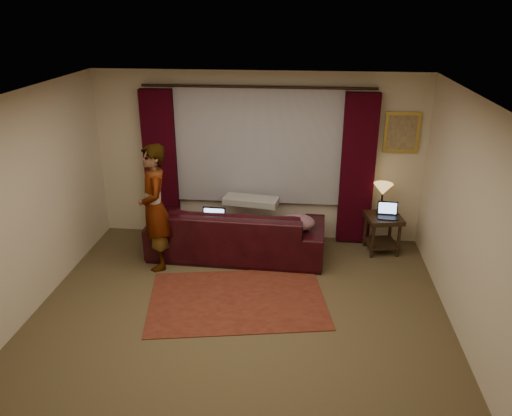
{
  "coord_description": "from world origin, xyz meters",
  "views": [
    {
      "loc": [
        0.71,
        -4.81,
        3.48
      ],
      "look_at": [
        0.1,
        1.2,
        1.0
      ],
      "focal_mm": 35.0,
      "sensor_mm": 36.0,
      "label": 1
    }
  ],
  "objects": [
    {
      "name": "sofa",
      "position": [
        -0.25,
        1.8,
        0.52
      ],
      "size": [
        2.6,
        1.2,
        1.03
      ],
      "primitive_type": "imported",
      "rotation": [
        0.0,
        0.0,
        3.11
      ],
      "color": "black",
      "rests_on": "floor"
    },
    {
      "name": "laptop_table",
      "position": [
        1.95,
        2.04,
        0.69
      ],
      "size": [
        0.31,
        0.34,
        0.21
      ],
      "primitive_type": null,
      "rotation": [
        0.0,
        0.0,
        -0.07
      ],
      "color": "black",
      "rests_on": "end_table"
    },
    {
      "name": "sheer_curtain",
      "position": [
        0.0,
        2.44,
        1.5
      ],
      "size": [
        2.5,
        0.05,
        1.8
      ],
      "primitive_type": "cube",
      "color": "#9E9EA5",
      "rests_on": "wall_back"
    },
    {
      "name": "drape_left",
      "position": [
        -1.5,
        2.39,
        1.18
      ],
      "size": [
        0.5,
        0.14,
        2.3
      ],
      "primitive_type": "cube",
      "color": "black",
      "rests_on": "floor"
    },
    {
      "name": "wall_right",
      "position": [
        2.5,
        0.0,
        1.3
      ],
      "size": [
        0.02,
        5.0,
        2.6
      ],
      "primitive_type": "cube",
      "color": "beige",
      "rests_on": "ground"
    },
    {
      "name": "drape_right",
      "position": [
        1.5,
        2.39,
        1.18
      ],
      "size": [
        0.5,
        0.14,
        2.3
      ],
      "primitive_type": "cube",
      "color": "black",
      "rests_on": "floor"
    },
    {
      "name": "clothing_pile",
      "position": [
        0.64,
        1.62,
        0.62
      ],
      "size": [
        0.52,
        0.4,
        0.21
      ],
      "primitive_type": "ellipsoid",
      "rotation": [
        0.0,
        0.0,
        0.03
      ],
      "color": "#7B505B",
      "rests_on": "sofa"
    },
    {
      "name": "tiffany_lamp",
      "position": [
        1.88,
        2.25,
        0.81
      ],
      "size": [
        0.31,
        0.31,
        0.45
      ],
      "primitive_type": null,
      "rotation": [
        0.0,
        0.0,
        0.12
      ],
      "color": "olive",
      "rests_on": "end_table"
    },
    {
      "name": "wall_front",
      "position": [
        0.0,
        -2.5,
        1.3
      ],
      "size": [
        5.0,
        0.02,
        2.6
      ],
      "primitive_type": "cube",
      "color": "beige",
      "rests_on": "ground"
    },
    {
      "name": "person",
      "position": [
        -1.31,
        1.34,
        0.89
      ],
      "size": [
        0.68,
        0.68,
        1.78
      ],
      "primitive_type": "imported",
      "rotation": [
        0.0,
        0.0,
        -1.17
      ],
      "color": "#9B9A94",
      "rests_on": "floor"
    },
    {
      "name": "laptop_sofa",
      "position": [
        -0.57,
        1.6,
        0.64
      ],
      "size": [
        0.36,
        0.39,
        0.25
      ],
      "primitive_type": null,
      "rotation": [
        0.0,
        0.0,
        -0.05
      ],
      "color": "black",
      "rests_on": "sofa"
    },
    {
      "name": "wall_back",
      "position": [
        0.0,
        2.5,
        1.3
      ],
      "size": [
        5.0,
        0.02,
        2.6
      ],
      "primitive_type": "cube",
      "color": "beige",
      "rests_on": "ground"
    },
    {
      "name": "wall_left",
      "position": [
        -2.5,
        0.0,
        1.3
      ],
      "size": [
        0.02,
        5.0,
        2.6
      ],
      "primitive_type": "cube",
      "color": "beige",
      "rests_on": "ground"
    },
    {
      "name": "floor",
      "position": [
        0.0,
        0.0,
        -0.01
      ],
      "size": [
        5.0,
        5.0,
        0.01
      ],
      "primitive_type": "cube",
      "color": "brown",
      "rests_on": "ground"
    },
    {
      "name": "ceiling",
      "position": [
        0.0,
        0.0,
        2.6
      ],
      "size": [
        5.0,
        5.0,
        0.02
      ],
      "primitive_type": "cube",
      "color": "silver",
      "rests_on": "ground"
    },
    {
      "name": "curtain_rod",
      "position": [
        0.0,
        2.39,
        2.38
      ],
      "size": [
        0.04,
        0.04,
        3.4
      ],
      "primitive_type": "cylinder",
      "color": "black",
      "rests_on": "wall_back"
    },
    {
      "name": "picture_frame",
      "position": [
        2.1,
        2.47,
        1.75
      ],
      "size": [
        0.5,
        0.04,
        0.6
      ],
      "primitive_type": "cube",
      "color": "gold",
      "rests_on": "wall_back"
    },
    {
      "name": "end_table",
      "position": [
        1.9,
        2.1,
        0.29
      ],
      "size": [
        0.58,
        0.58,
        0.58
      ],
      "primitive_type": "cube",
      "rotation": [
        0.0,
        0.0,
        0.18
      ],
      "color": "black",
      "rests_on": "floor"
    },
    {
      "name": "area_rug",
      "position": [
        -0.07,
        0.54,
        0.01
      ],
      "size": [
        2.43,
        1.84,
        0.01
      ],
      "primitive_type": "cube",
      "rotation": [
        0.0,
        0.0,
        0.18
      ],
      "color": "maroon",
      "rests_on": "floor"
    },
    {
      "name": "throw_blanket",
      "position": [
        -0.06,
        2.07,
        1.03
      ],
      "size": [
        0.85,
        0.44,
        0.09
      ],
      "primitive_type": "cube",
      "rotation": [
        0.0,
        0.0,
        -0.15
      ],
      "color": "#9B9A94",
      "rests_on": "sofa"
    }
  ]
}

